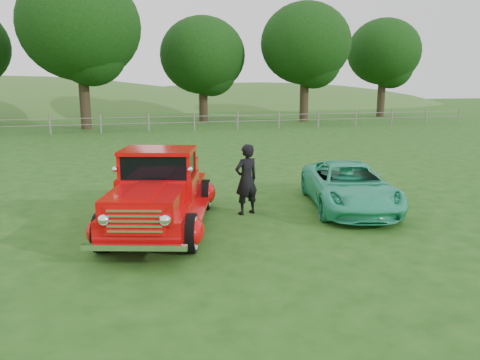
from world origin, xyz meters
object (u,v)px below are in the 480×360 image
object	(u,v)px
tree_far_east	(384,52)
man	(246,179)
tree_near_west	(80,26)
tree_mid_east	(306,44)
tree_near_east	(203,56)
teal_sedan	(349,186)
red_pickup	(160,193)

from	to	relation	value
tree_far_east	man	bearing A→B (deg)	-126.89
man	tree_near_west	bearing A→B (deg)	-96.64
tree_mid_east	tree_near_east	bearing A→B (deg)	165.96
tree_far_east	teal_sedan	size ratio (longest dim) A/B	2.13
red_pickup	teal_sedan	bearing A→B (deg)	21.39
tree_near_east	man	size ratio (longest dim) A/B	4.83
tree_near_west	tree_far_east	world-z (taller)	tree_near_west
tree_near_east	tree_near_west	bearing A→B (deg)	-156.04
tree_mid_east	tree_far_east	bearing A→B (deg)	18.43
tree_near_east	man	world-z (taller)	tree_near_east
teal_sedan	tree_near_east	bearing A→B (deg)	100.75
red_pickup	tree_mid_east	bearing A→B (deg)	77.33
tree_near_east	teal_sedan	world-z (taller)	tree_near_east
tree_near_east	red_pickup	distance (m)	29.00
tree_near_west	tree_near_east	size ratio (longest dim) A/B	1.25
tree_mid_east	tree_far_east	size ratio (longest dim) A/B	1.07
tree_far_east	red_pickup	size ratio (longest dim) A/B	1.68
tree_mid_east	teal_sedan	size ratio (longest dim) A/B	2.27
man	tree_mid_east	bearing A→B (deg)	-133.91
tree_near_west	red_pickup	bearing A→B (deg)	-83.84
tree_far_east	red_pickup	world-z (taller)	tree_far_east
tree_near_west	teal_sedan	world-z (taller)	tree_near_west
tree_mid_east	teal_sedan	distance (m)	27.82
tree_near_east	tree_far_east	distance (m)	17.04
tree_near_east	teal_sedan	distance (m)	27.95
tree_mid_east	man	bearing A→B (deg)	-115.84
tree_near_east	tree_mid_east	size ratio (longest dim) A/B	0.88
tree_far_east	teal_sedan	xyz separation A→B (m)	(-18.59, -28.51, -5.28)
red_pickup	man	xyz separation A→B (m)	(2.14, 0.57, 0.07)
red_pickup	teal_sedan	size ratio (longest dim) A/B	1.27
red_pickup	teal_sedan	xyz separation A→B (m)	(4.82, 0.42, -0.22)
tree_near_west	tree_near_east	distance (m)	9.97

